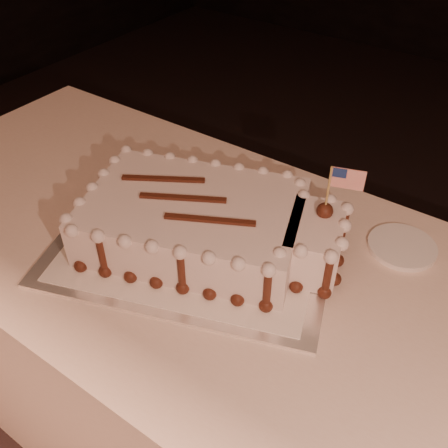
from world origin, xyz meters
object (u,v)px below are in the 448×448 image
Objects in this scene: banquet_table at (307,408)px; sheet_cake at (208,224)px; cake_board at (195,242)px; side_plate at (402,247)px.

banquet_table is 4.02× the size of sheet_cake.
side_plate reaches higher than cake_board.
side_plate reaches higher than banquet_table.
cake_board is 1.01× the size of sheet_cake.
side_plate is at bearing 33.76° from sheet_cake.
sheet_cake is 0.43m from side_plate.
side_plate is at bearing 13.57° from cake_board.
cake_board is (-0.33, -0.00, 0.38)m from banquet_table.
sheet_cake is (-0.30, 0.01, 0.44)m from banquet_table.
side_plate is at bearing 76.62° from banquet_table.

